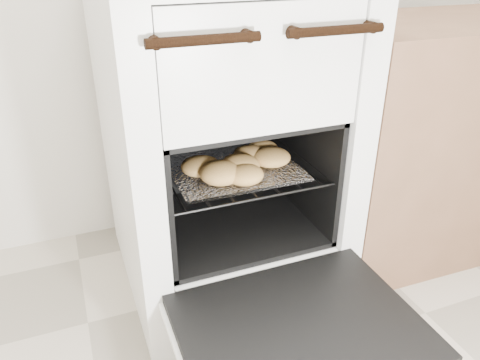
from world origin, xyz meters
The scene contains 6 objects.
stove centered at (0.15, 1.14, 0.49)m, with size 0.66×0.73×1.00m.
oven_door centered at (0.15, 0.58, 0.22)m, with size 0.59×0.46×0.04m.
oven_rack centered at (0.15, 1.06, 0.44)m, with size 0.48×0.46×0.01m.
foil_sheet centered at (0.15, 1.04, 0.45)m, with size 0.37×0.33×0.01m, color silver.
baked_rolls centered at (0.15, 0.99, 0.48)m, with size 0.37×0.30×0.06m.
counter centered at (0.92, 1.09, 0.41)m, with size 0.83×0.55×0.83m, color brown.
Camera 1 is at (-0.29, -0.14, 1.05)m, focal length 35.00 mm.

